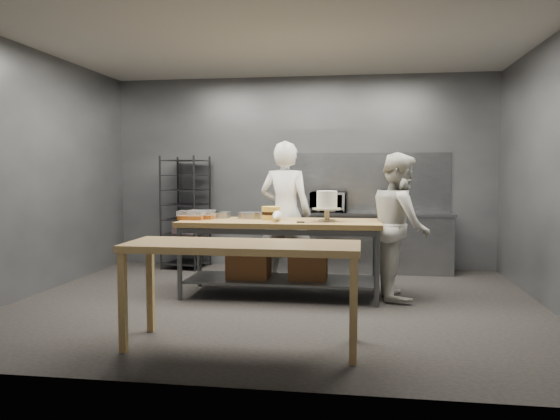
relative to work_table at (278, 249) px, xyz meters
name	(u,v)px	position (x,y,z in m)	size (l,w,h in m)	color
ground	(277,303)	(0.04, -0.37, -0.57)	(6.00, 6.00, 0.00)	black
back_wall	(301,172)	(0.04, 2.13, 0.93)	(6.00, 0.04, 3.00)	#4C4F54
work_table	(278,249)	(0.00, 0.00, 0.00)	(2.40, 0.90, 0.92)	olive
near_counter	(242,253)	(-0.01, -1.96, 0.24)	(2.00, 0.70, 0.90)	olive
back_counter	(364,242)	(1.04, 1.81, -0.12)	(2.60, 0.60, 0.90)	slate
splashback_panel	(365,182)	(1.04, 2.11, 0.78)	(2.60, 0.02, 0.90)	slate
speed_rack	(186,213)	(-1.73, 1.73, 0.28)	(0.67, 0.72, 1.75)	black
chef_behind	(285,213)	(-0.01, 0.68, 0.38)	(0.70, 0.46, 1.91)	white
chef_right	(400,226)	(1.45, 0.12, 0.29)	(0.84, 0.66, 1.73)	silver
microwave	(328,202)	(0.50, 1.81, 0.48)	(0.54, 0.37, 0.30)	black
frosted_cake_stand	(327,202)	(0.59, -0.05, 0.57)	(0.34, 0.34, 0.36)	#ACA289
layer_cake	(271,213)	(-0.10, 0.10, 0.43)	(0.22, 0.22, 0.16)	#F3CB4D
cake_pans	(229,215)	(-0.66, 0.24, 0.39)	(0.77, 0.31, 0.07)	gray
piping_bag	(276,217)	(0.01, -0.22, 0.41)	(0.12, 0.12, 0.38)	white
offset_spatula	(308,222)	(0.40, -0.28, 0.35)	(0.36, 0.02, 0.02)	slate
pastry_clamshells	(196,215)	(-1.02, 0.00, 0.40)	(0.40, 0.34, 0.11)	#954C1D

